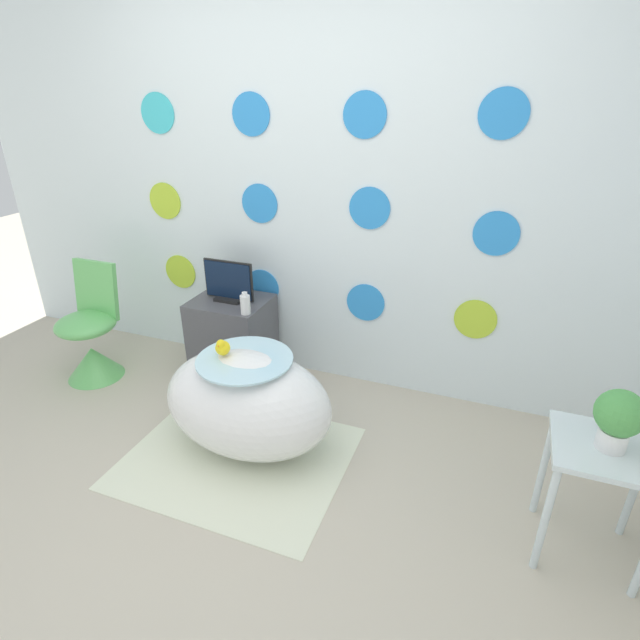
% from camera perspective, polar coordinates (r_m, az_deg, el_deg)
% --- Properties ---
extents(ground_plane, '(12.00, 12.00, 0.00)m').
position_cam_1_polar(ground_plane, '(2.45, -16.19, -24.03)').
color(ground_plane, '#BCB29E').
extents(wall_back_dotted, '(4.99, 0.05, 2.60)m').
position_cam_1_polar(wall_back_dotted, '(3.08, -0.78, 15.61)').
color(wall_back_dotted, white).
rests_on(wall_back_dotted, ground_plane).
extents(rug, '(1.16, 0.95, 0.01)m').
position_cam_1_polar(rug, '(2.82, -9.38, -15.17)').
color(rug, silver).
rests_on(rug, ground_plane).
extents(bathtub, '(0.93, 0.60, 0.58)m').
position_cam_1_polar(bathtub, '(2.71, -8.24, -9.34)').
color(bathtub, white).
rests_on(bathtub, ground_plane).
extents(rubber_duck, '(0.08, 0.08, 0.09)m').
position_cam_1_polar(rubber_duck, '(2.57, -11.10, -3.07)').
color(rubber_duck, yellow).
rests_on(rubber_duck, bathtub).
extents(chair, '(0.39, 0.39, 0.78)m').
position_cam_1_polar(chair, '(3.68, -24.69, -2.31)').
color(chair, '#66C166').
rests_on(chair, ground_plane).
extents(tv_cabinet, '(0.49, 0.41, 0.55)m').
position_cam_1_polar(tv_cabinet, '(3.40, -9.90, -2.03)').
color(tv_cabinet, '#4C4C51').
rests_on(tv_cabinet, ground_plane).
extents(tv, '(0.34, 0.12, 0.26)m').
position_cam_1_polar(tv, '(3.24, -10.40, 4.16)').
color(tv, black).
rests_on(tv, tv_cabinet).
extents(vase, '(0.06, 0.06, 0.14)m').
position_cam_1_polar(vase, '(3.05, -8.54, 1.81)').
color(vase, white).
rests_on(vase, tv_cabinet).
extents(side_table, '(0.41, 0.38, 0.55)m').
position_cam_1_polar(side_table, '(2.35, 29.54, -14.71)').
color(side_table, silver).
rests_on(side_table, ground_plane).
extents(potted_plant_left, '(0.18, 0.18, 0.25)m').
position_cam_1_polar(potted_plant_left, '(2.20, 30.98, -9.49)').
color(potted_plant_left, white).
rests_on(potted_plant_left, side_table).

